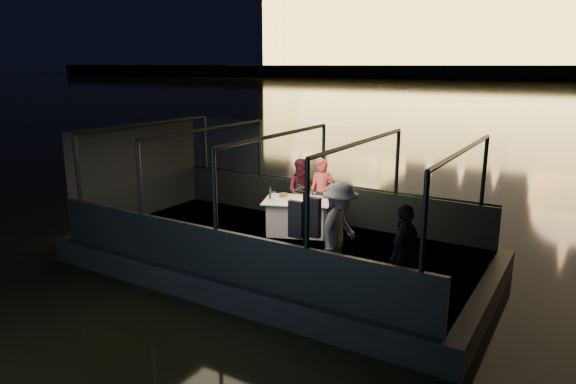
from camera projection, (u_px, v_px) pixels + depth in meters
The scene contains 26 objects.
river_water at pixel (562, 93), 77.19m from camera, with size 500.00×500.00×0.00m, color black.
boat_hull at pixel (278, 267), 10.85m from camera, with size 8.60×4.40×1.00m, color black.
boat_deck at pixel (278, 245), 10.74m from camera, with size 8.00×4.00×0.04m, color black.
gunwale_port at pixel (323, 203), 12.28m from camera, with size 8.00×0.08×0.90m, color black.
gunwale_starboard at pixel (217, 254), 8.97m from camera, with size 8.00×0.08×0.90m, color black.
cabin_glass_port at pixel (323, 155), 12.01m from camera, with size 8.00×0.02×1.40m, color #99B2B2, non-canonical shape.
cabin_glass_starboard at pixel (215, 190), 8.69m from camera, with size 8.00×0.02×1.40m, color #99B2B2, non-canonical shape.
cabin_roof_glass at pixel (278, 135), 10.18m from camera, with size 8.00×4.00×0.02m, color #99B2B2, non-canonical shape.
end_wall_fore at pixel (139, 171), 12.47m from camera, with size 0.02×4.00×2.30m, color black, non-canonical shape.
end_wall_aft at pixel (483, 222), 8.44m from camera, with size 0.02×4.00×2.30m, color black, non-canonical shape.
canopy_ribs at pixel (278, 191), 10.46m from camera, with size 8.00×4.00×2.30m, color black, non-canonical shape.
dining_table_central at pixel (297, 216), 11.39m from camera, with size 1.45×1.05×0.77m, color white.
chair_port_left at pixel (293, 207), 11.94m from camera, with size 0.44×0.44×0.94m, color black.
chair_port_right at pixel (317, 210), 11.62m from camera, with size 0.39×0.39×0.84m, color black.
coat_stand at pixel (303, 231), 8.75m from camera, with size 0.46×0.37×1.66m, color black, non-canonical shape.
person_woman_coral at pixel (322, 195), 11.78m from camera, with size 0.57×0.38×1.59m, color #DA534F.
person_man_maroon at pixel (302, 192), 12.04m from camera, with size 0.74×0.58×1.54m, color #45131E.
passenger_stripe at pixel (340, 232), 8.85m from camera, with size 1.13×0.64×1.74m, color silver.
passenger_dark at pixel (405, 250), 8.01m from camera, with size 0.94×0.39×1.59m, color black.
wine_bottle at pixel (270, 192), 11.36m from camera, with size 0.06×0.06×0.27m, color #153A1C.
bread_basket at pixel (284, 195), 11.55m from camera, with size 0.20×0.20×0.08m, color brown.
amber_candle at pixel (304, 200), 11.12m from camera, with size 0.06×0.06×0.08m, color #FC913F.
plate_near at pixel (310, 204), 10.90m from camera, with size 0.23×0.23×0.01m, color white.
plate_far at pixel (287, 198), 11.42m from camera, with size 0.21×0.21×0.01m, color silver.
wine_glass_white at pixel (274, 196), 11.21m from camera, with size 0.06×0.06×0.19m, color silver, non-canonical shape.
wine_glass_red at pixel (315, 196), 11.26m from camera, with size 0.06×0.06×0.17m, color white, non-canonical shape.
Camera 1 is at (5.45, -8.56, 4.16)m, focal length 32.00 mm.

